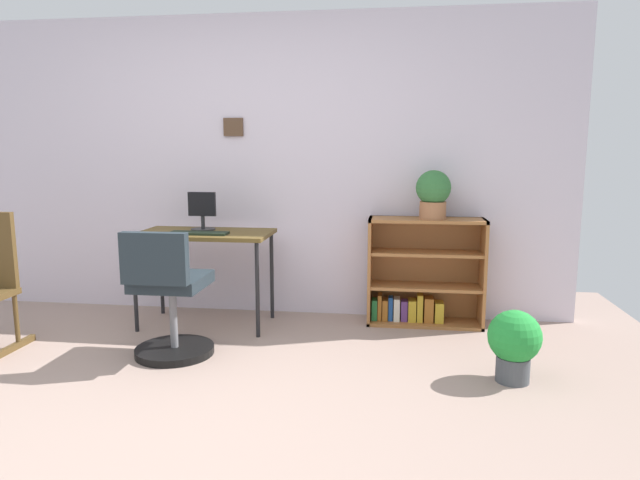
{
  "coord_description": "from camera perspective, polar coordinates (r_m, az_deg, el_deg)",
  "views": [
    {
      "loc": [
        1.17,
        -2.37,
        1.35
      ],
      "look_at": [
        0.66,
        1.41,
        0.73
      ],
      "focal_mm": 31.23,
      "sensor_mm": 36.0,
      "label": 1
    }
  ],
  "objects": [
    {
      "name": "ground_plane",
      "position": [
        2.97,
        -17.45,
        -18.27
      ],
      "size": [
        6.24,
        6.24,
        0.0
      ],
      "primitive_type": "plane",
      "color": "gray"
    },
    {
      "name": "wall_back",
      "position": [
        4.68,
        -6.92,
        7.4
      ],
      "size": [
        5.2,
        0.12,
        2.42
      ],
      "color": "silver",
      "rests_on": "ground_plane"
    },
    {
      "name": "desk",
      "position": [
        4.35,
        -11.73,
        0.01
      ],
      "size": [
        1.02,
        0.56,
        0.73
      ],
      "color": "brown",
      "rests_on": "ground_plane"
    },
    {
      "name": "monitor",
      "position": [
        4.42,
        -11.96,
        2.78
      ],
      "size": [
        0.22,
        0.19,
        0.3
      ],
      "color": "#262628",
      "rests_on": "desk"
    },
    {
      "name": "keyboard",
      "position": [
        4.22,
        -12.32,
        0.7
      ],
      "size": [
        0.44,
        0.13,
        0.02
      ],
      "primitive_type": "cube",
      "color": "black",
      "rests_on": "desk"
    },
    {
      "name": "office_chair",
      "position": [
        3.76,
        -15.21,
        -6.11
      ],
      "size": [
        0.52,
        0.55,
        0.86
      ],
      "color": "black",
      "rests_on": "ground_plane"
    },
    {
      "name": "bookshelf_low",
      "position": [
        4.44,
        10.44,
        -3.7
      ],
      "size": [
        0.89,
        0.3,
        0.83
      ],
      "color": "#9D6334",
      "rests_on": "ground_plane"
    },
    {
      "name": "potted_plant_on_shelf",
      "position": [
        4.29,
        11.53,
        4.77
      ],
      "size": [
        0.26,
        0.26,
        0.37
      ],
      "color": "#9E6642",
      "rests_on": "bookshelf_low"
    },
    {
      "name": "potted_plant_floor",
      "position": [
        3.49,
        19.28,
        -9.81
      ],
      "size": [
        0.31,
        0.31,
        0.43
      ],
      "color": "#474C51",
      "rests_on": "ground_plane"
    }
  ]
}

